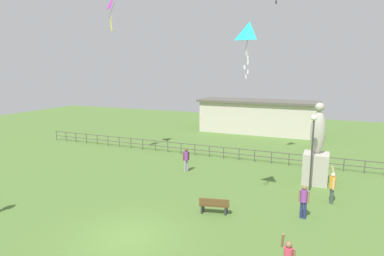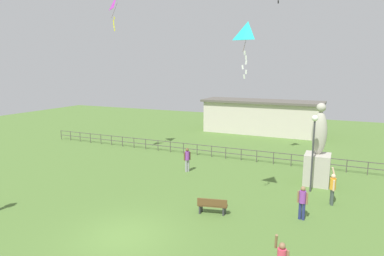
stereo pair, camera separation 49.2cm
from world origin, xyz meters
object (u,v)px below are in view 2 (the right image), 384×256
at_px(park_bench, 212,205).
at_px(person_0, 333,187).
at_px(person_1, 302,201).
at_px(statue_monument, 318,158).
at_px(person_4, 187,158).
at_px(kite_1, 248,36).
at_px(lamppost, 314,137).
at_px(kite_3, 117,4).

relative_size(park_bench, person_0, 0.76).
bearing_deg(park_bench, person_1, 16.61).
height_order(statue_monument, person_4, statue_monument).
bearing_deg(park_bench, kite_1, 37.10).
height_order(park_bench, person_0, person_0).
height_order(statue_monument, lamppost, statue_monument).
xyz_separation_m(person_1, kite_1, (-2.87, -0.26, 7.79)).
height_order(statue_monument, person_1, statue_monument).
bearing_deg(kite_3, lamppost, -7.18).
distance_m(statue_monument, park_bench, 8.26).
height_order(lamppost, person_4, lamppost).
height_order(statue_monument, kite_3, kite_3).
bearing_deg(person_4, person_0, -11.97).
relative_size(lamppost, person_1, 2.73).
height_order(person_1, person_4, person_4).
bearing_deg(lamppost, statue_monument, 81.83).
bearing_deg(statue_monument, lamppost, -98.17).
distance_m(statue_monument, kite_1, 9.68).
height_order(person_4, kite_1, kite_1).
height_order(park_bench, kite_3, kite_3).
relative_size(person_0, kite_3, 0.74).
relative_size(person_0, person_4, 1.18).
bearing_deg(kite_1, kite_3, 152.51).
distance_m(statue_monument, person_4, 8.66).
distance_m(statue_monument, person_0, 3.32).
bearing_deg(statue_monument, person_4, -172.99).
relative_size(lamppost, kite_3, 1.69).
xyz_separation_m(person_0, person_1, (-1.27, -2.53, -0.05)).
xyz_separation_m(person_1, kite_3, (-14.93, 6.01, 11.20)).
bearing_deg(park_bench, lamppost, 51.87).
xyz_separation_m(lamppost, kite_1, (-2.92, -4.39, 5.43)).
bearing_deg(person_0, lamppost, 127.51).
distance_m(kite_1, kite_3, 14.01).
distance_m(person_0, person_4, 9.79).
xyz_separation_m(statue_monument, park_bench, (-4.43, -6.85, -1.27)).
distance_m(person_0, kite_3, 19.97).
distance_m(lamppost, person_0, 3.07).
bearing_deg(park_bench, person_4, 125.52).
relative_size(statue_monument, person_0, 2.55).
distance_m(park_bench, person_4, 7.15).
height_order(statue_monument, person_0, statue_monument).
xyz_separation_m(lamppost, person_1, (-0.05, -4.12, -2.37)).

